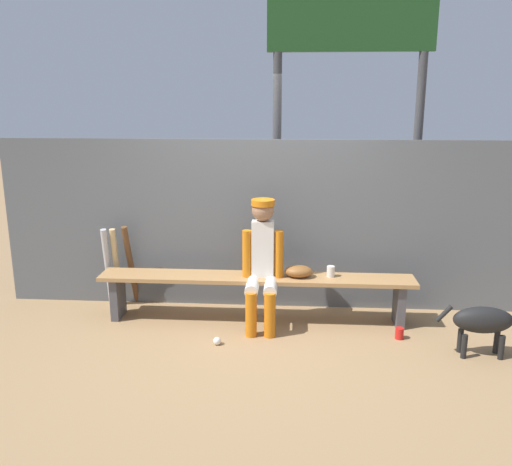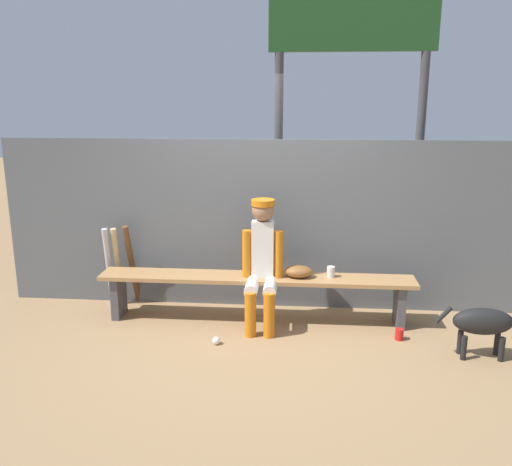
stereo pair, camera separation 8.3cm
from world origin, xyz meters
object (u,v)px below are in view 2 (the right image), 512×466
at_px(baseball_glove, 299,272).
at_px(dugout_bench, 256,285).
at_px(bat_wood_dark, 132,264).
at_px(scoreboard, 357,68).
at_px(player_seated, 262,259).
at_px(bat_aluminum_silver, 109,267).
at_px(cup_on_bench, 331,272).
at_px(dog, 490,322).
at_px(baseball, 216,341).
at_px(cup_on_ground, 399,334).
at_px(bat_wood_natural, 118,267).

bearing_deg(baseball_glove, dugout_bench, 180.00).
xyz_separation_m(bat_wood_dark, scoreboard, (2.43, 0.77, 2.10)).
bearing_deg(baseball_glove, player_seated, -163.38).
bearing_deg(scoreboard, bat_aluminum_silver, -162.29).
xyz_separation_m(player_seated, bat_aluminum_silver, (-1.70, 0.38, -0.24)).
relative_size(cup_on_bench, scoreboard, 0.03).
relative_size(dugout_bench, bat_wood_dark, 3.44).
bearing_deg(bat_wood_dark, dog, -15.87).
xyz_separation_m(dugout_bench, cup_on_bench, (0.75, 0.03, 0.15)).
xyz_separation_m(baseball, cup_on_ground, (1.72, 0.25, 0.02)).
xyz_separation_m(bat_wood_dark, bat_aluminum_silver, (-0.23, -0.08, -0.01)).
xyz_separation_m(baseball_glove, cup_on_ground, (0.97, -0.35, -0.49)).
bearing_deg(bat_wood_natural, dugout_bench, -11.02).
xyz_separation_m(cup_on_bench, dog, (1.35, -0.68, -0.20)).
bearing_deg(cup_on_bench, bat_wood_natural, 173.38).
distance_m(baseball_glove, bat_wood_dark, 1.87).
relative_size(cup_on_ground, scoreboard, 0.03).
bearing_deg(dog, cup_on_bench, 153.28).
bearing_deg(cup_on_ground, dugout_bench, 166.12).
bearing_deg(player_seated, baseball_glove, 16.62).
distance_m(player_seated, bat_wood_dark, 1.56).
bearing_deg(bat_wood_natural, dog, -14.54).
xyz_separation_m(bat_aluminum_silver, baseball, (1.31, -0.86, -0.41)).
bearing_deg(cup_on_bench, bat_aluminum_silver, 174.38).
height_order(bat_wood_dark, dog, bat_wood_dark).
bearing_deg(scoreboard, cup_on_bench, -104.31).
relative_size(bat_aluminum_silver, scoreboard, 0.24).
bearing_deg(cup_on_bench, dugout_bench, -177.40).
height_order(dugout_bench, baseball, dugout_bench).
bearing_deg(dog, dugout_bench, 162.94).
relative_size(baseball_glove, cup_on_ground, 2.55).
relative_size(baseball, cup_on_ground, 0.67).
bearing_deg(bat_wood_dark, dugout_bench, -14.05).
height_order(bat_wood_dark, cup_on_bench, bat_wood_dark).
distance_m(dugout_bench, cup_on_ground, 1.48).
bearing_deg(baseball_glove, dog, -21.09).
relative_size(dugout_bench, baseball, 43.16).
height_order(bat_aluminum_silver, scoreboard, scoreboard).
height_order(dugout_bench, dog, dog).
xyz_separation_m(dugout_bench, bat_wood_dark, (-1.40, 0.35, 0.07)).
bearing_deg(cup_on_bench, dog, -26.72).
xyz_separation_m(bat_wood_dark, cup_on_ground, (2.80, -0.70, -0.40)).
bearing_deg(player_seated, bat_aluminum_silver, 167.50).
distance_m(dugout_bench, cup_on_bench, 0.77).
bearing_deg(baseball_glove, bat_wood_dark, 169.16).
xyz_separation_m(bat_wood_natural, cup_on_bench, (2.30, -0.27, 0.09)).
relative_size(bat_aluminum_silver, baseball, 12.13).
height_order(bat_aluminum_silver, dog, bat_aluminum_silver).
distance_m(player_seated, cup_on_bench, 0.72).
bearing_deg(dog, bat_wood_natural, 165.46).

